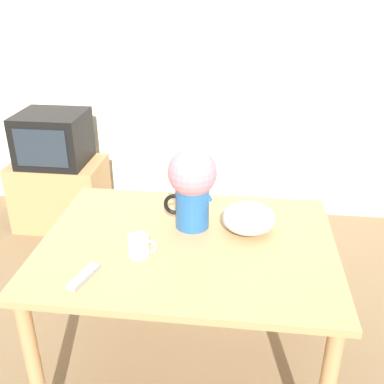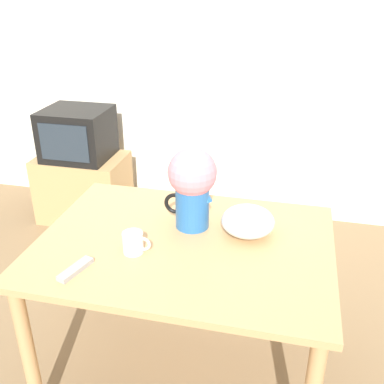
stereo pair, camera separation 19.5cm
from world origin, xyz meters
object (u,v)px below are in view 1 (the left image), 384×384
(flower_vase, at_px, (192,183))
(tv_set, at_px, (53,138))
(coffee_mug, at_px, (139,246))
(white_bowl, at_px, (249,218))

(flower_vase, relative_size, tv_set, 0.78)
(coffee_mug, xyz_separation_m, white_bowl, (0.43, 0.25, 0.02))
(coffee_mug, distance_m, tv_set, 1.74)
(flower_vase, distance_m, white_bowl, 0.29)
(coffee_mug, height_order, tv_set, tv_set)
(flower_vase, distance_m, coffee_mug, 0.36)
(white_bowl, height_order, tv_set, tv_set)
(flower_vase, height_order, coffee_mug, flower_vase)
(white_bowl, distance_m, tv_set, 1.84)
(coffee_mug, distance_m, white_bowl, 0.50)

